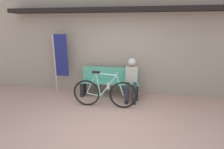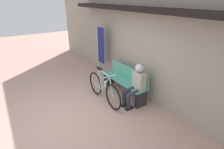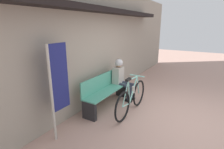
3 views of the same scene
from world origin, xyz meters
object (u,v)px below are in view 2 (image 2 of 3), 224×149
(park_bench_near, at_px, (125,81))
(banner_pole, at_px, (100,48))
(bicycle, at_px, (104,89))
(person_seated, at_px, (136,82))

(park_bench_near, distance_m, banner_pole, 1.72)
(bicycle, relative_size, person_seated, 1.40)
(park_bench_near, height_order, banner_pole, banner_pole)
(person_seated, xyz_separation_m, banner_pole, (-2.22, 0.18, 0.41))
(person_seated, bearing_deg, park_bench_near, 169.82)
(park_bench_near, height_order, bicycle, bicycle)
(banner_pole, bearing_deg, bicycle, -27.22)
(person_seated, bearing_deg, bicycle, -135.71)
(bicycle, bearing_deg, person_seated, 44.29)
(park_bench_near, relative_size, person_seated, 1.43)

